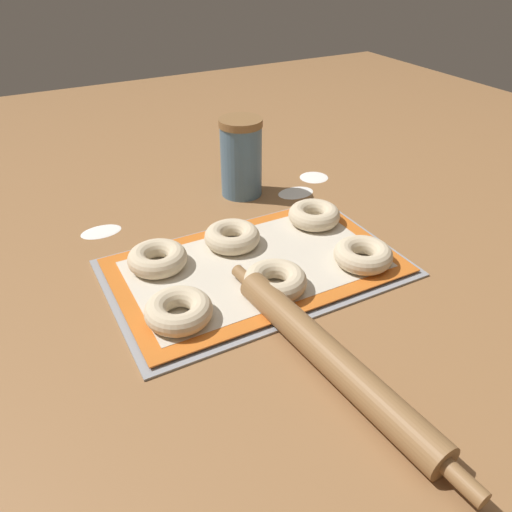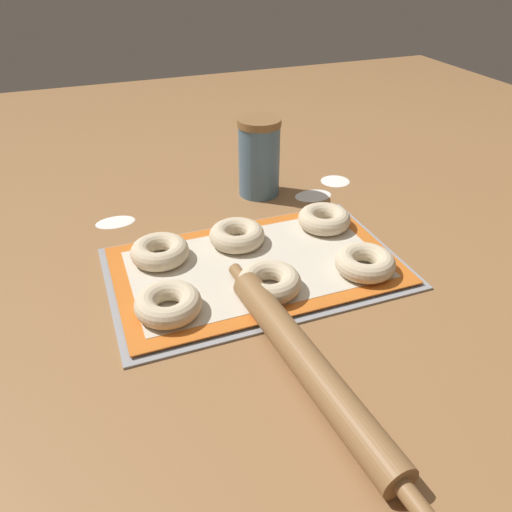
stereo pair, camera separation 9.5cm
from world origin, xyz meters
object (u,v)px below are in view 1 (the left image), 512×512
object	(u,v)px
flour_canister	(241,157)
bagel_back_left	(157,258)
bagel_back_center	(232,237)
rolling_pin	(330,357)
bagel_front_right	(363,255)
baking_tray	(256,267)
bagel_front_center	(275,281)
bagel_back_right	(314,215)
bagel_front_left	(179,311)

from	to	relation	value
flour_canister	bagel_back_left	bearing A→B (deg)	-142.26
bagel_back_center	rolling_pin	distance (m)	0.34
bagel_front_right	flour_canister	distance (m)	0.38
baking_tray	bagel_front_center	world-z (taller)	bagel_front_center
bagel_front_center	bagel_back_left	bearing A→B (deg)	133.94
bagel_front_right	rolling_pin	bearing A→B (deg)	-138.12
flour_canister	rolling_pin	xyz separation A→B (m)	(-0.14, -0.55, -0.06)
bagel_back_center	bagel_back_right	world-z (taller)	same
baking_tray	bagel_front_right	size ratio (longest dim) A/B	4.95
bagel_front_left	flour_canister	xyz separation A→B (m)	(0.29, 0.36, 0.06)
flour_canister	bagel_back_right	bearing A→B (deg)	-74.23
bagel_front_left	bagel_back_right	distance (m)	0.38
bagel_back_left	rolling_pin	bearing A→B (deg)	-68.91
bagel_back_left	flour_canister	bearing A→B (deg)	37.74
bagel_back_center	bagel_front_left	bearing A→B (deg)	-136.72
bagel_back_right	rolling_pin	distance (m)	0.39
bagel_front_center	bagel_front_right	xyz separation A→B (m)	(0.18, -0.01, 0.00)
bagel_back_center	flour_canister	distance (m)	0.25
bagel_front_right	bagel_back_left	distance (m)	0.36
bagel_front_center	flour_canister	bearing A→B (deg)	71.46
bagel_front_right	bagel_back_right	size ratio (longest dim) A/B	1.00
baking_tray	bagel_back_left	world-z (taller)	bagel_back_left
baking_tray	rolling_pin	distance (m)	0.26
bagel_back_center	rolling_pin	size ratio (longest dim) A/B	0.21
rolling_pin	bagel_front_left	bearing A→B (deg)	128.79
bagel_back_left	flour_canister	size ratio (longest dim) A/B	0.60
bagel_front_right	rolling_pin	xyz separation A→B (m)	(-0.20, -0.18, -0.00)
bagel_front_center	bagel_front_right	distance (m)	0.18
bagel_front_right	bagel_back_right	distance (m)	0.16
baking_tray	rolling_pin	size ratio (longest dim) A/B	1.06
flour_canister	bagel_front_center	bearing A→B (deg)	-108.54
bagel_back_left	bagel_front_right	bearing A→B (deg)	-26.41
baking_tray	bagel_back_right	distance (m)	0.19
bagel_front_left	rolling_pin	bearing A→B (deg)	-51.21
bagel_front_left	baking_tray	bearing A→B (deg)	23.82
bagel_front_left	bagel_front_center	world-z (taller)	same
bagel_front_left	bagel_front_right	size ratio (longest dim) A/B	1.00
bagel_front_center	bagel_back_right	distance (m)	0.24
bagel_front_right	bagel_back_center	xyz separation A→B (m)	(-0.18, 0.17, 0.00)
bagel_front_center	bagel_back_center	bearing A→B (deg)	90.57
bagel_front_left	bagel_back_left	xyz separation A→B (m)	(0.02, 0.15, 0.00)
flour_canister	bagel_front_left	bearing A→B (deg)	-128.67
bagel_front_left	bagel_back_center	distance (m)	0.23
bagel_front_center	rolling_pin	distance (m)	0.18
bagel_back_right	bagel_back_center	bearing A→B (deg)	179.29
bagel_front_center	bagel_back_center	size ratio (longest dim) A/B	1.00
bagel_back_left	bagel_back_right	size ratio (longest dim) A/B	1.00
bagel_back_left	bagel_back_center	size ratio (longest dim) A/B	1.00
bagel_back_left	bagel_front_left	bearing A→B (deg)	-96.89
bagel_front_left	bagel_front_center	distance (m)	0.17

